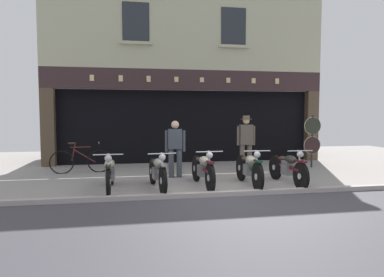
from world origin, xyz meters
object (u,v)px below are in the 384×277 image
object	(u,v)px
motorcycle_right	(288,167)
tyre_sign_pole	(312,136)
motorcycle_center_left	(158,171)
leaning_bicycle	(80,160)
advert_board_near	(111,111)
motorcycle_left	(110,172)
motorcycle_center_right	(249,168)
motorcycle_center	(203,169)
shopkeeper_center	(246,141)
salesman_left	(175,146)

from	to	relation	value
motorcycle_right	tyre_sign_pole	bearing A→B (deg)	-131.05
motorcycle_center_left	leaning_bicycle	bearing A→B (deg)	-57.82
motorcycle_right	advert_board_near	size ratio (longest dim) A/B	1.90
advert_board_near	motorcycle_left	bearing A→B (deg)	-87.18
motorcycle_center_right	advert_board_near	size ratio (longest dim) A/B	1.89
motorcycle_center	motorcycle_right	distance (m)	2.13
tyre_sign_pole	advert_board_near	size ratio (longest dim) A/B	1.62
motorcycle_center	advert_board_near	distance (m)	5.12
motorcycle_center_left	tyre_sign_pole	distance (m)	5.82
motorcycle_right	shopkeeper_center	distance (m)	2.02
motorcycle_left	salesman_left	bearing A→B (deg)	-140.84
leaning_bicycle	shopkeeper_center	bearing A→B (deg)	75.35
motorcycle_center_left	motorcycle_right	bearing A→B (deg)	174.08
shopkeeper_center	leaning_bicycle	world-z (taller)	shopkeeper_center
motorcycle_center	motorcycle_center_right	bearing A→B (deg)	171.88
motorcycle_left	leaning_bicycle	xyz separation A→B (m)	(-1.01, 2.59, -0.05)
leaning_bicycle	tyre_sign_pole	bearing A→B (deg)	82.42
motorcycle_center_right	motorcycle_right	size ratio (longest dim) A/B	1.00
motorcycle_center_left	motorcycle_center_right	size ratio (longest dim) A/B	0.98
motorcycle_center	salesman_left	world-z (taller)	salesman_left
motorcycle_center_left	motorcycle_right	world-z (taller)	motorcycle_center_left
tyre_sign_pole	motorcycle_right	bearing A→B (deg)	-129.70
motorcycle_center_left	leaning_bicycle	xyz separation A→B (m)	(-2.09, 2.65, -0.05)
motorcycle_center_right	motorcycle_right	bearing A→B (deg)	-178.85
motorcycle_center_left	salesman_left	distance (m)	1.62
tyre_sign_pole	motorcycle_center_left	bearing A→B (deg)	-155.04
motorcycle_center_left	advert_board_near	size ratio (longest dim) A/B	1.86
leaning_bicycle	motorcycle_center	bearing A→B (deg)	45.65
salesman_left	leaning_bicycle	world-z (taller)	salesman_left
advert_board_near	shopkeeper_center	bearing A→B (deg)	-31.73
shopkeeper_center	leaning_bicycle	xyz separation A→B (m)	(-4.88, 0.75, -0.57)
shopkeeper_center	advert_board_near	world-z (taller)	advert_board_near
motorcycle_left	motorcycle_center_left	distance (m)	1.08
motorcycle_center_left	motorcycle_right	distance (m)	3.23
motorcycle_center_left	shopkeeper_center	world-z (taller)	shopkeeper_center
motorcycle_center	tyre_sign_pole	bearing A→B (deg)	-153.34
motorcycle_left	tyre_sign_pole	bearing A→B (deg)	-159.74
motorcycle_center_right	shopkeeper_center	xyz separation A→B (m)	(0.57, 1.89, 0.51)
advert_board_near	motorcycle_center_left	bearing A→B (deg)	-73.76
motorcycle_left	motorcycle_center_left	size ratio (longest dim) A/B	1.01
shopkeeper_center	motorcycle_left	bearing A→B (deg)	28.22
motorcycle_center	motorcycle_right	world-z (taller)	motorcycle_center
motorcycle_center_left	tyre_sign_pole	xyz separation A→B (m)	(5.25, 2.44, 0.60)
motorcycle_center_left	leaning_bicycle	size ratio (longest dim) A/B	1.11
shopkeeper_center	tyre_sign_pole	world-z (taller)	tyre_sign_pole
salesman_left	leaning_bicycle	bearing A→B (deg)	-16.34
motorcycle_center_right	shopkeeper_center	bearing A→B (deg)	-105.04
salesman_left	motorcycle_center	bearing A→B (deg)	118.62
motorcycle_right	motorcycle_left	bearing A→B (deg)	-2.08
salesman_left	motorcycle_right	bearing A→B (deg)	159.21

